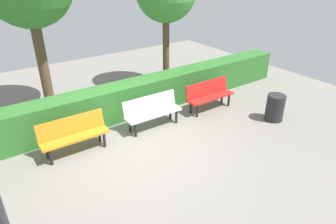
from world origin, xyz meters
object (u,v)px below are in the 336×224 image
(bench_red, at_px, (209,94))
(bench_orange, at_px, (74,133))
(bench_white, at_px, (152,110))
(trash_bin, at_px, (275,108))

(bench_red, relative_size, bench_orange, 1.00)
(bench_red, distance_m, bench_white, 2.00)
(bench_orange, bearing_deg, bench_red, 179.15)
(bench_white, bearing_deg, trash_bin, 152.06)
(bench_white, height_order, bench_orange, same)
(bench_white, bearing_deg, bench_red, 179.18)
(bench_orange, xyz_separation_m, trash_bin, (-5.18, 1.71, -0.10))
(bench_red, xyz_separation_m, bench_orange, (4.15, -0.10, -0.00))
(bench_white, height_order, trash_bin, bench_white)
(bench_orange, bearing_deg, trash_bin, 162.22)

